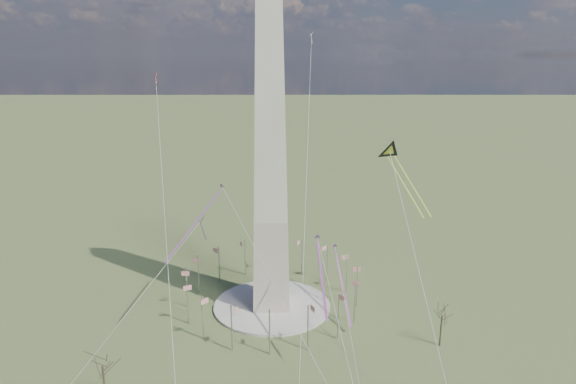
{
  "coord_description": "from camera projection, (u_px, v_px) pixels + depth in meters",
  "views": [
    {
      "loc": [
        3.86,
        -144.05,
        75.37
      ],
      "look_at": [
        4.94,
        0.0,
        36.79
      ],
      "focal_mm": 32.0,
      "sensor_mm": 36.0,
      "label": 1
    }
  ],
  "objects": [
    {
      "name": "plaza",
      "position": [
        272.0,
        306.0,
        158.51
      ],
      "size": [
        36.0,
        36.0,
        0.8
      ],
      "primitive_type": "cylinder",
      "color": "beige",
      "rests_on": "ground"
    },
    {
      "name": "kite_small_white",
      "position": [
        312.0,
        35.0,
        178.83
      ],
      "size": [
        1.06,
        1.75,
        4.12
      ],
      "rotation": [
        0.0,
        0.0,
        2.79
      ],
      "color": "white",
      "rests_on": "ground"
    },
    {
      "name": "kite_small_red",
      "position": [
        156.0,
        76.0,
        168.75
      ],
      "size": [
        1.15,
        1.82,
        4.09
      ],
      "rotation": [
        0.0,
        0.0,
        2.69
      ],
      "color": "red",
      "rests_on": "ground"
    },
    {
      "name": "kite_delta_black",
      "position": [
        392.0,
        155.0,
        149.38
      ],
      "size": [
        13.01,
        22.12,
        18.17
      ],
      "rotation": [
        0.0,
        0.0,
        3.52
      ],
      "color": "black",
      "rests_on": "ground"
    },
    {
      "name": "washington_monument",
      "position": [
        271.0,
        154.0,
        146.21
      ],
      "size": [
        15.56,
        15.56,
        100.0
      ],
      "color": "#AA9D8F",
      "rests_on": "plaza"
    },
    {
      "name": "kite_streamer_mid",
      "position": [
        204.0,
        211.0,
        142.31
      ],
      "size": [
        14.48,
        20.85,
        16.55
      ],
      "rotation": [
        0.0,
        0.0,
        2.56
      ],
      "color": "#FF282A",
      "rests_on": "ground"
    },
    {
      "name": "flagpole_ring",
      "position": [
        272.0,
        285.0,
        156.73
      ],
      "size": [
        54.4,
        54.4,
        13.0
      ],
      "color": "#AEB1B4",
      "rests_on": "ground"
    },
    {
      "name": "kite_diamond_purple",
      "position": [
        202.0,
        222.0,
        161.45
      ],
      "size": [
        1.79,
        2.76,
        8.41
      ],
      "rotation": [
        0.0,
        0.0,
        2.59
      ],
      "color": "navy",
      "rests_on": "ground"
    },
    {
      "name": "kite_streamer_right",
      "position": [
        340.0,
        272.0,
        154.77
      ],
      "size": [
        4.1,
        23.74,
        16.31
      ],
      "rotation": [
        0.0,
        0.0,
        3.26
      ],
      "color": "#FF282A",
      "rests_on": "ground"
    },
    {
      "name": "tree_near",
      "position": [
        442.0,
        313.0,
        135.06
      ],
      "size": [
        7.6,
        7.6,
        13.3
      ],
      "color": "#4B392D",
      "rests_on": "ground"
    },
    {
      "name": "tree_far",
      "position": [
        102.0,
        364.0,
        113.2
      ],
      "size": [
        7.54,
        7.54,
        13.2
      ],
      "color": "#4B392D",
      "rests_on": "ground"
    },
    {
      "name": "ground",
      "position": [
        272.0,
        307.0,
        158.61
      ],
      "size": [
        2000.0,
        2000.0,
        0.0
      ],
      "primitive_type": "plane",
      "color": "#556331",
      "rests_on": "ground"
    },
    {
      "name": "kite_streamer_left",
      "position": [
        320.0,
        265.0,
        132.07
      ],
      "size": [
        2.45,
        21.22,
        14.56
      ],
      "rotation": [
        0.0,
        0.0,
        3.2
      ],
      "color": "#FF282A",
      "rests_on": "ground"
    }
  ]
}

